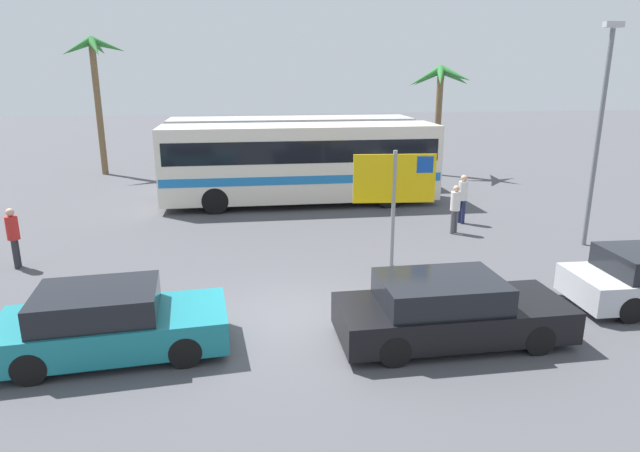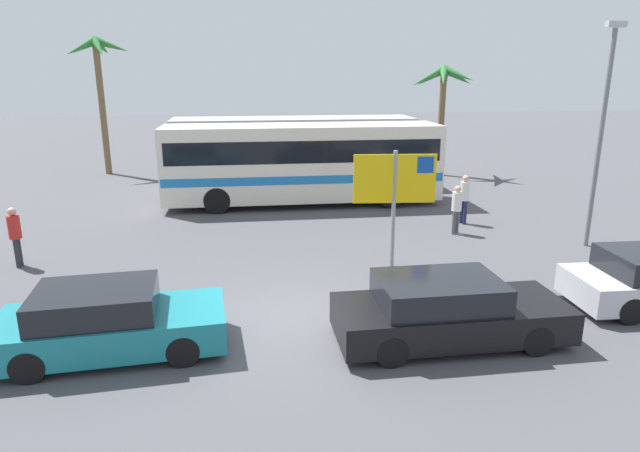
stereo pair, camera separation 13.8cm
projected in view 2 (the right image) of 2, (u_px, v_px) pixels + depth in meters
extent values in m
plane|color=#4C4C51|center=(297.00, 318.00, 11.94)|extent=(120.00, 120.00, 0.00)
cube|color=silver|center=(303.00, 162.00, 21.77)|extent=(10.86, 2.50, 2.90)
cube|color=black|center=(302.00, 148.00, 21.62)|extent=(10.43, 2.53, 0.84)
cube|color=#1E70B7|center=(303.00, 174.00, 21.91)|extent=(10.76, 2.53, 0.32)
cylinder|color=black|center=(378.00, 184.00, 23.61)|extent=(1.00, 0.28, 1.00)
cylinder|color=black|center=(391.00, 195.00, 21.46)|extent=(1.00, 0.28, 1.00)
cylinder|color=black|center=(220.00, 188.00, 22.75)|extent=(1.00, 0.28, 1.00)
cylinder|color=black|center=(217.00, 201.00, 20.61)|extent=(1.00, 0.28, 1.00)
cube|color=silver|center=(294.00, 150.00, 25.11)|extent=(10.86, 2.50, 2.90)
cube|color=black|center=(294.00, 138.00, 24.97)|extent=(10.43, 2.53, 0.84)
cube|color=red|center=(294.00, 161.00, 25.25)|extent=(10.76, 2.53, 0.32)
cylinder|color=black|center=(360.00, 170.00, 26.95)|extent=(1.00, 0.28, 1.00)
cylinder|color=black|center=(370.00, 179.00, 24.80)|extent=(1.00, 0.28, 1.00)
cylinder|color=black|center=(222.00, 173.00, 26.09)|extent=(1.00, 0.28, 1.00)
cylinder|color=black|center=(220.00, 183.00, 23.95)|extent=(1.00, 0.28, 1.00)
cylinder|color=gray|center=(394.00, 210.00, 14.69)|extent=(0.11, 0.11, 3.20)
cube|color=yellow|center=(395.00, 179.00, 14.46)|extent=(2.20, 0.23, 1.30)
cube|color=#1447A8|center=(425.00, 165.00, 14.40)|extent=(0.44, 0.10, 0.44)
cube|color=#19757F|center=(113.00, 329.00, 10.35)|extent=(4.31, 2.14, 0.64)
cube|color=black|center=(95.00, 302.00, 10.14)|extent=(2.30, 1.82, 0.52)
cylinder|color=black|center=(184.00, 314.00, 11.44)|extent=(0.61, 0.21, 0.60)
cylinder|color=black|center=(183.00, 351.00, 9.90)|extent=(0.61, 0.21, 0.60)
cylinder|color=black|center=(51.00, 325.00, 10.91)|extent=(0.61, 0.21, 0.60)
cylinder|color=black|center=(28.00, 367.00, 9.36)|extent=(0.61, 0.21, 0.60)
cylinder|color=black|center=(587.00, 283.00, 13.09)|extent=(0.60, 0.18, 0.60)
cylinder|color=black|center=(631.00, 311.00, 11.56)|extent=(0.60, 0.18, 0.60)
cube|color=black|center=(450.00, 318.00, 10.82)|extent=(4.57, 1.86, 0.64)
cube|color=black|center=(439.00, 291.00, 10.62)|extent=(2.39, 1.68, 0.52)
cylinder|color=black|center=(498.00, 305.00, 11.85)|extent=(0.60, 0.17, 0.60)
cylinder|color=black|center=(537.00, 341.00, 10.28)|extent=(0.60, 0.17, 0.60)
cylinder|color=black|center=(371.00, 313.00, 11.45)|extent=(0.60, 0.17, 0.60)
cylinder|color=black|center=(392.00, 352.00, 9.88)|extent=(0.60, 0.17, 0.60)
cylinder|color=#2D2D33|center=(19.00, 251.00, 15.06)|extent=(0.13, 0.13, 0.81)
cylinder|color=#2D2D33|center=(17.00, 254.00, 14.89)|extent=(0.13, 0.13, 0.81)
cylinder|color=red|center=(14.00, 227.00, 14.78)|extent=(0.32, 0.32, 0.64)
sphere|color=tan|center=(12.00, 212.00, 14.66)|extent=(0.22, 0.22, 0.22)
cylinder|color=#4C4C51|center=(454.00, 223.00, 17.99)|extent=(0.13, 0.13, 0.78)
cylinder|color=#4C4C51|center=(457.00, 222.00, 18.11)|extent=(0.13, 0.13, 0.78)
cylinder|color=silver|center=(457.00, 201.00, 17.86)|extent=(0.32, 0.32, 0.62)
sphere|color=tan|center=(458.00, 189.00, 17.75)|extent=(0.21, 0.21, 0.21)
cylinder|color=#1E2347|center=(465.00, 213.00, 19.16)|extent=(0.13, 0.13, 0.84)
cylinder|color=#1E2347|center=(462.00, 211.00, 19.32)|extent=(0.13, 0.13, 0.84)
cylinder|color=silver|center=(465.00, 191.00, 19.04)|extent=(0.32, 0.32, 0.66)
sphere|color=tan|center=(466.00, 179.00, 18.92)|extent=(0.23, 0.23, 0.23)
cylinder|color=slate|center=(600.00, 143.00, 16.04)|extent=(0.14, 0.14, 6.35)
cube|color=#B2B2B7|center=(616.00, 24.00, 15.15)|extent=(0.56, 0.20, 0.16)
cylinder|color=brown|center=(103.00, 111.00, 27.95)|extent=(0.32, 0.32, 6.46)
cone|color=#2D7533|center=(112.00, 46.00, 27.09)|extent=(1.79, 0.65, 0.94)
cone|color=#2D7533|center=(102.00, 47.00, 27.86)|extent=(0.67, 1.78, 0.99)
cone|color=#2D7533|center=(84.00, 47.00, 27.41)|extent=(1.71, 1.29, 0.98)
cone|color=#2D7533|center=(81.00, 47.00, 26.54)|extent=(1.57, 1.49, 1.10)
cone|color=#2D7533|center=(99.00, 48.00, 26.49)|extent=(1.09, 1.75, 1.14)
cylinder|color=brown|center=(441.00, 125.00, 27.83)|extent=(0.32, 0.32, 5.09)
cone|color=#2D7533|center=(458.00, 77.00, 27.42)|extent=(1.83, 0.77, 1.13)
cone|color=#2D7533|center=(446.00, 76.00, 27.91)|extent=(1.19, 1.80, 1.06)
cone|color=#2D7533|center=(430.00, 77.00, 27.71)|extent=(1.45, 1.65, 1.18)
cone|color=#2D7533|center=(428.00, 77.00, 27.09)|extent=(1.77, 0.45, 1.17)
cone|color=#2D7533|center=(444.00, 77.00, 26.42)|extent=(1.03, 1.83, 1.09)
cone|color=#2D7533|center=(459.00, 75.00, 26.59)|extent=(1.46, 1.69, 0.95)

